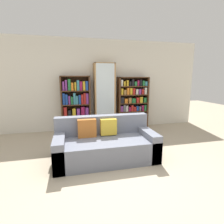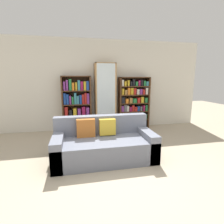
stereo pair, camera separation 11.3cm
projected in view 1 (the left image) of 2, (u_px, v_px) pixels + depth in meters
name	position (u px, v px, depth m)	size (l,w,h in m)	color
ground_plane	(122.00, 173.00, 2.94)	(16.00, 16.00, 0.00)	tan
wall_back	(97.00, 85.00, 5.33)	(6.62, 0.06, 2.70)	silver
couch	(105.00, 145.00, 3.43)	(1.92, 0.91, 0.81)	slate
bookshelf_left	(76.00, 105.00, 5.10)	(0.83, 0.32, 1.63)	#4C2D19
display_cabinet	(104.00, 98.00, 5.23)	(0.61, 0.36, 2.00)	#AD7F4C
bookshelf_right	(133.00, 104.00, 5.50)	(0.96, 0.32, 1.60)	#4C2D19
wine_bottle	(124.00, 130.00, 4.83)	(0.08, 0.08, 0.36)	black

